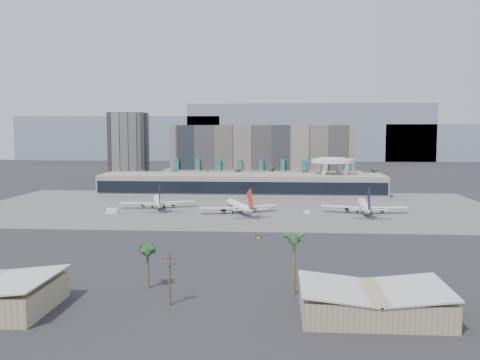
# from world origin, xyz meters

# --- Properties ---
(ground) EXTENTS (900.00, 900.00, 0.00)m
(ground) POSITION_xyz_m (0.00, 0.00, 0.00)
(ground) COLOR #232326
(ground) RESTS_ON ground
(apron_pad) EXTENTS (260.00, 130.00, 0.06)m
(apron_pad) POSITION_xyz_m (0.00, 55.00, 0.03)
(apron_pad) COLOR #5B5B59
(apron_pad) RESTS_ON ground
(mountain_ridge) EXTENTS (680.00, 60.00, 70.00)m
(mountain_ridge) POSITION_xyz_m (27.88, 470.00, 29.89)
(mountain_ridge) COLOR gray
(mountain_ridge) RESTS_ON ground
(hotel) EXTENTS (140.00, 30.00, 42.00)m
(hotel) POSITION_xyz_m (10.00, 174.41, 16.81)
(hotel) COLOR gray
(hotel) RESTS_ON ground
(office_tower) EXTENTS (30.00, 30.00, 52.00)m
(office_tower) POSITION_xyz_m (-95.00, 200.00, 22.94)
(office_tower) COLOR black
(office_tower) RESTS_ON ground
(terminal) EXTENTS (170.00, 32.50, 14.50)m
(terminal) POSITION_xyz_m (0.00, 109.84, 6.52)
(terminal) COLOR #A3998F
(terminal) RESTS_ON ground
(saucer_structure) EXTENTS (26.00, 26.00, 21.89)m
(saucer_structure) POSITION_xyz_m (55.00, 116.00, 18.45)
(saucer_structure) COLOR white
(saucer_structure) RESTS_ON ground
(palm_row) EXTENTS (157.80, 2.80, 13.10)m
(palm_row) POSITION_xyz_m (7.00, 145.00, 10.50)
(palm_row) COLOR brown
(palm_row) RESTS_ON ground
(hangar_right) EXTENTS (30.55, 20.60, 6.89)m
(hangar_right) POSITION_xyz_m (42.00, -100.00, 2.95)
(hangar_right) COLOR #978A65
(hangar_right) RESTS_ON ground
(utility_pole) EXTENTS (3.20, 0.85, 12.00)m
(utility_pole) POSITION_xyz_m (-2.00, -96.09, 7.14)
(utility_pole) COLOR #4C3826
(utility_pole) RESTS_ON ground
(airliner_left) EXTENTS (36.28, 37.63, 13.28)m
(airliner_left) POSITION_xyz_m (-37.48, 48.55, 3.35)
(airliner_left) COLOR white
(airliner_left) RESTS_ON ground
(airliner_centre) EXTENTS (35.84, 36.99, 13.43)m
(airliner_centre) POSITION_xyz_m (3.94, 35.20, 3.39)
(airliner_centre) COLOR white
(airliner_centre) RESTS_ON ground
(airliner_right) EXTENTS (39.92, 41.18, 14.21)m
(airliner_right) POSITION_xyz_m (62.25, 38.81, 3.58)
(airliner_right) COLOR white
(airliner_right) RESTS_ON ground
(service_vehicle_a) EXTENTS (5.17, 2.71, 2.47)m
(service_vehicle_a) POSITION_xyz_m (-55.19, 30.62, 1.24)
(service_vehicle_a) COLOR white
(service_vehicle_a) RESTS_ON ground
(service_vehicle_b) EXTENTS (3.31, 2.38, 1.54)m
(service_vehicle_b) POSITION_xyz_m (35.62, 36.00, 0.77)
(service_vehicle_b) COLOR white
(service_vehicle_b) RESTS_ON ground
(taxiway_sign) EXTENTS (2.11, 0.72, 0.96)m
(taxiway_sign) POSITION_xyz_m (15.12, -22.43, 0.47)
(taxiway_sign) COLOR black
(taxiway_sign) RESTS_ON ground
(near_palm_a) EXTENTS (6.00, 6.00, 10.89)m
(near_palm_a) POSITION_xyz_m (-10.04, -83.80, 8.08)
(near_palm_a) COLOR brown
(near_palm_a) RESTS_ON ground
(near_palm_b) EXTENTS (6.00, 6.00, 14.84)m
(near_palm_b) POSITION_xyz_m (25.87, -86.18, 11.93)
(near_palm_b) COLOR brown
(near_palm_b) RESTS_ON ground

